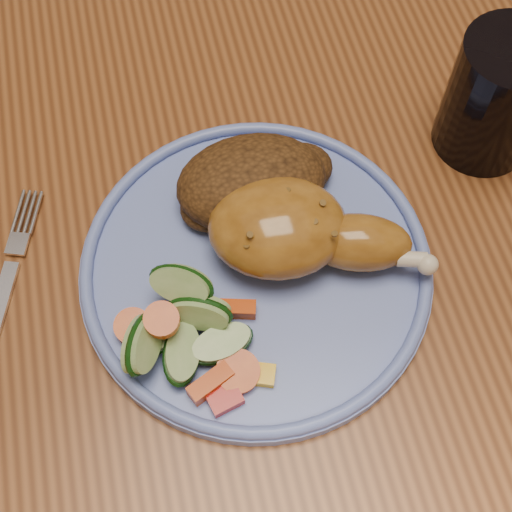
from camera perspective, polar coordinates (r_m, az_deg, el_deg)
name	(u,v)px	position (r m, az deg, el deg)	size (l,w,h in m)	color
ground	(269,419)	(1.29, 1.02, -12.92)	(4.00, 4.00, 0.00)	#542F1C
dining_table	(280,234)	(0.67, 1.92, 1.79)	(0.90, 1.40, 0.75)	brown
plate	(256,269)	(0.55, 0.00, -1.01)	(0.27, 0.27, 0.01)	#6277C8
plate_rim	(256,262)	(0.54, 0.00, -0.49)	(0.27, 0.27, 0.01)	#6277C8
chicken_leg	(297,231)	(0.53, 3.33, 2.01)	(0.17, 0.11, 0.06)	#9F6621
rice_pilaf	(254,183)	(0.56, -0.13, 5.89)	(0.13, 0.09, 0.05)	#4B2D12
vegetable_pile	(185,333)	(0.51, -5.72, -6.14)	(0.11, 0.12, 0.05)	#A50A05
fork	(3,295)	(0.58, -19.59, -2.93)	(0.06, 0.15, 0.00)	silver
drinking_glass	(497,97)	(0.62, 18.76, 11.92)	(0.08, 0.08, 0.11)	black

